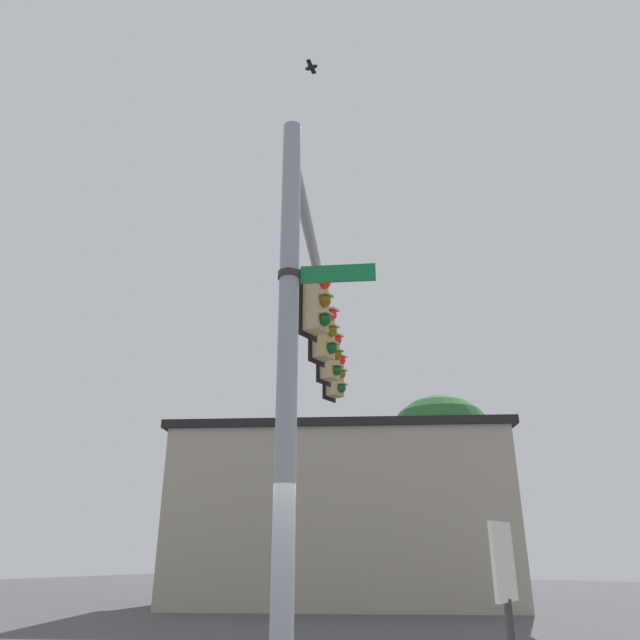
# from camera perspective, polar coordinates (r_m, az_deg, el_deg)

# --- Properties ---
(signal_pole) EXTENTS (0.24, 0.24, 7.15)m
(signal_pole) POSITION_cam_1_polar(r_m,az_deg,el_deg) (6.54, -3.26, -6.33)
(signal_pole) COLOR gray
(signal_pole) RESTS_ON ground
(mast_arm) EXTENTS (7.30, 4.18, 0.18)m
(mast_arm) POSITION_cam_1_polar(r_m,az_deg,el_deg) (11.47, 0.17, 3.09)
(mast_arm) COLOR gray
(traffic_light_nearest_pole) EXTENTS (0.54, 0.49, 1.31)m
(traffic_light_nearest_pole) POSITION_cam_1_polar(r_m,az_deg,el_deg) (10.13, -0.33, 1.69)
(traffic_light_nearest_pole) COLOR black
(traffic_light_mid_inner) EXTENTS (0.54, 0.49, 1.31)m
(traffic_light_mid_inner) POSITION_cam_1_polar(r_m,az_deg,el_deg) (11.52, 0.44, -1.26)
(traffic_light_mid_inner) COLOR black
(traffic_light_mid_outer) EXTENTS (0.54, 0.49, 1.31)m
(traffic_light_mid_outer) POSITION_cam_1_polar(r_m,az_deg,el_deg) (12.93, 1.04, -3.57)
(traffic_light_mid_outer) COLOR black
(traffic_light_arm_end) EXTENTS (0.54, 0.49, 1.31)m
(traffic_light_arm_end) POSITION_cam_1_polar(r_m,az_deg,el_deg) (14.35, 1.53, -5.42)
(traffic_light_arm_end) COLOR black
(street_name_sign) EXTENTS (0.66, 1.05, 0.22)m
(street_name_sign) POSITION_cam_1_polar(r_m,az_deg,el_deg) (6.99, -0.64, 4.47)
(street_name_sign) COLOR #147238
(bird_flying) EXTENTS (0.34, 0.27, 0.09)m
(bird_flying) POSITION_cam_1_polar(r_m,az_deg,el_deg) (11.98, -0.85, 23.50)
(bird_flying) COLOR black
(storefront_building) EXTENTS (12.06, 14.06, 6.24)m
(storefront_building) POSITION_cam_1_polar(r_m,az_deg,el_deg) (23.52, 2.05, -18.54)
(storefront_building) COLOR #A89E89
(storefront_building) RESTS_ON ground
(tree_by_storefront) EXTENTS (4.50, 4.50, 7.61)m
(tree_by_storefront) POSITION_cam_1_polar(r_m,az_deg,el_deg) (23.53, 11.89, -12.69)
(tree_by_storefront) COLOR #4C3823
(tree_by_storefront) RESTS_ON ground
(historical_marker) EXTENTS (0.60, 0.08, 2.13)m
(historical_marker) POSITION_cam_1_polar(r_m,az_deg,el_deg) (6.70, 17.86, -24.53)
(historical_marker) COLOR #333333
(historical_marker) RESTS_ON ground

